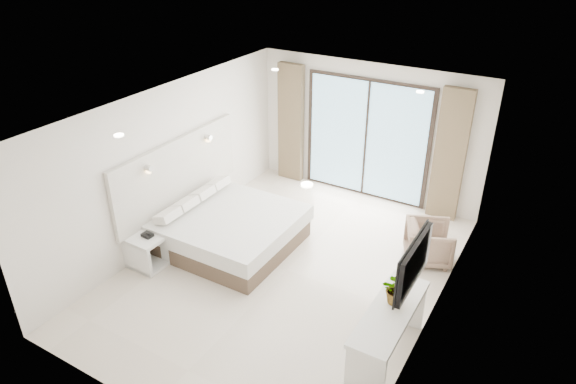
# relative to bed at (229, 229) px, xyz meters

# --- Properties ---
(ground) EXTENTS (6.20, 6.20, 0.00)m
(ground) POSITION_rel_bed_xyz_m (1.23, -0.14, -0.32)
(ground) COLOR beige
(ground) RESTS_ON ground
(room_shell) EXTENTS (4.62, 6.22, 2.72)m
(room_shell) POSITION_rel_bed_xyz_m (1.03, 0.61, 1.27)
(room_shell) COLOR silver
(room_shell) RESTS_ON ground
(bed) EXTENTS (2.16, 2.05, 0.74)m
(bed) POSITION_rel_bed_xyz_m (0.00, 0.00, 0.00)
(bed) COLOR brown
(bed) RESTS_ON ground
(nightstand) EXTENTS (0.61, 0.50, 0.54)m
(nightstand) POSITION_rel_bed_xyz_m (-0.79, -1.17, -0.04)
(nightstand) COLOR white
(nightstand) RESTS_ON ground
(phone) EXTENTS (0.18, 0.14, 0.06)m
(phone) POSITION_rel_bed_xyz_m (-0.75, -1.13, 0.26)
(phone) COLOR black
(phone) RESTS_ON nightstand
(console_desk) EXTENTS (0.50, 1.61, 0.77)m
(console_desk) POSITION_rel_bed_xyz_m (3.27, -1.09, 0.25)
(console_desk) COLOR white
(console_desk) RESTS_ON ground
(plant) EXTENTS (0.48, 0.51, 0.32)m
(plant) POSITION_rel_bed_xyz_m (3.27, -0.91, 0.62)
(plant) COLOR #33662D
(plant) RESTS_ON console_desk
(armchair) EXTENTS (0.90, 0.92, 0.73)m
(armchair) POSITION_rel_bed_xyz_m (3.08, 1.29, 0.05)
(armchair) COLOR #8D6E5C
(armchair) RESTS_ON ground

